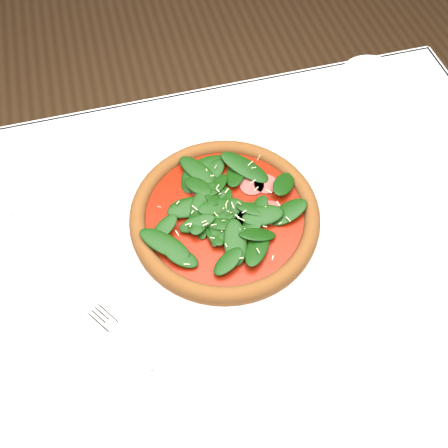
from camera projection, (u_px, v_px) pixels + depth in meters
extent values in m
plane|color=brown|center=(218.00, 381.00, 1.46)|extent=(6.00, 6.00, 0.00)
cube|color=white|center=(213.00, 269.00, 0.84)|extent=(1.20, 0.80, 0.04)
cylinder|color=#4E351F|center=(370.00, 180.00, 1.41)|extent=(0.06, 0.06, 0.71)
cube|color=white|center=(170.00, 133.00, 1.12)|extent=(1.20, 0.01, 0.22)
cylinder|color=white|center=(225.00, 221.00, 0.86)|extent=(0.37, 0.37, 0.01)
torus|color=white|center=(225.00, 220.00, 0.86)|extent=(0.37, 0.37, 0.01)
cylinder|color=brown|center=(225.00, 218.00, 0.85)|extent=(0.36, 0.36, 0.01)
torus|color=#A65D26|center=(225.00, 215.00, 0.84)|extent=(0.37, 0.37, 0.03)
cylinder|color=#931905|center=(225.00, 215.00, 0.84)|extent=(0.30, 0.30, 0.00)
cylinder|color=#9C3E40|center=(225.00, 213.00, 0.84)|extent=(0.27, 0.27, 0.00)
ellipsoid|color=#123409|center=(225.00, 210.00, 0.83)|extent=(0.29, 0.29, 0.03)
cylinder|color=beige|center=(225.00, 208.00, 0.83)|extent=(0.27, 0.27, 0.00)
cylinder|color=white|center=(17.00, 216.00, 0.87)|extent=(0.07, 0.07, 0.00)
cylinder|color=white|center=(6.00, 200.00, 0.83)|extent=(0.01, 0.01, 0.10)
cube|color=white|center=(137.00, 349.00, 0.74)|extent=(0.18, 0.16, 0.01)
cube|color=silver|center=(136.00, 347.00, 0.73)|extent=(0.08, 0.11, 0.00)
cube|color=silver|center=(103.00, 318.00, 0.76)|extent=(0.05, 0.05, 0.00)
cylinder|color=white|center=(372.00, 77.00, 1.06)|extent=(0.13, 0.13, 0.01)
torus|color=white|center=(372.00, 76.00, 1.05)|extent=(0.13, 0.13, 0.01)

